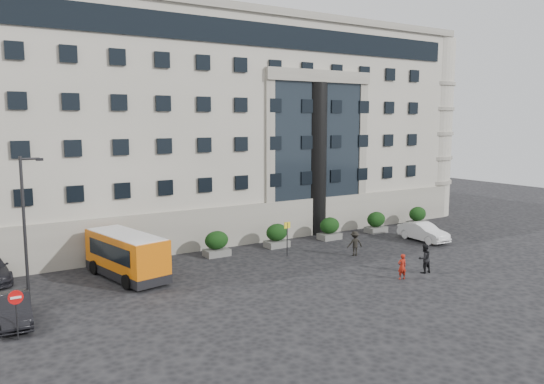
# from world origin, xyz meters

# --- Properties ---
(ground) EXTENTS (120.00, 120.00, 0.00)m
(ground) POSITION_xyz_m (0.00, 0.00, 0.00)
(ground) COLOR black
(ground) RESTS_ON ground
(civic_building) EXTENTS (44.00, 24.00, 18.00)m
(civic_building) POSITION_xyz_m (6.00, 22.00, 9.00)
(civic_building) COLOR #A19E8E
(civic_building) RESTS_ON ground
(entrance_column) EXTENTS (1.80, 1.80, 13.00)m
(entrance_column) POSITION_xyz_m (12.00, 10.30, 6.50)
(entrance_column) COLOR black
(entrance_column) RESTS_ON ground
(hedge_a) EXTENTS (1.80, 1.26, 1.84)m
(hedge_a) POSITION_xyz_m (-4.00, 7.80, 0.93)
(hedge_a) COLOR #5F5F5C
(hedge_a) RESTS_ON ground
(hedge_b) EXTENTS (1.80, 1.26, 1.84)m
(hedge_b) POSITION_xyz_m (1.20, 7.80, 0.93)
(hedge_b) COLOR #5F5F5C
(hedge_b) RESTS_ON ground
(hedge_c) EXTENTS (1.80, 1.26, 1.84)m
(hedge_c) POSITION_xyz_m (6.40, 7.80, 0.93)
(hedge_c) COLOR #5F5F5C
(hedge_c) RESTS_ON ground
(hedge_d) EXTENTS (1.80, 1.26, 1.84)m
(hedge_d) POSITION_xyz_m (11.60, 7.80, 0.93)
(hedge_d) COLOR #5F5F5C
(hedge_d) RESTS_ON ground
(hedge_e) EXTENTS (1.80, 1.26, 1.84)m
(hedge_e) POSITION_xyz_m (16.80, 7.80, 0.93)
(hedge_e) COLOR #5F5F5C
(hedge_e) RESTS_ON ground
(hedge_f) EXTENTS (1.80, 1.26, 1.84)m
(hedge_f) POSITION_xyz_m (22.00, 7.80, 0.93)
(hedge_f) COLOR #5F5F5C
(hedge_f) RESTS_ON ground
(street_lamp) EXTENTS (1.16, 0.18, 8.00)m
(street_lamp) POSITION_xyz_m (-11.94, 3.00, 4.37)
(street_lamp) COLOR #262628
(street_lamp) RESTS_ON ground
(bus_stop_sign) EXTENTS (0.50, 0.08, 2.52)m
(bus_stop_sign) POSITION_xyz_m (5.50, 5.00, 1.73)
(bus_stop_sign) COLOR #262628
(bus_stop_sign) RESTS_ON ground
(no_entry_sign) EXTENTS (0.64, 0.16, 2.32)m
(no_entry_sign) POSITION_xyz_m (-13.00, -1.04, 1.65)
(no_entry_sign) COLOR #262628
(no_entry_sign) RESTS_ON ground
(minibus) EXTENTS (3.61, 7.06, 2.81)m
(minibus) POSITION_xyz_m (-5.98, 5.87, 1.55)
(minibus) COLOR #CE5F09
(minibus) RESTS_ON ground
(parked_car_b) EXTENTS (1.77, 4.40, 1.42)m
(parked_car_b) POSITION_xyz_m (-12.91, 1.27, 0.71)
(parked_car_b) COLOR black
(parked_car_b) RESTS_ON ground
(white_taxi) EXTENTS (1.76, 4.61, 1.50)m
(white_taxi) POSITION_xyz_m (17.74, 3.23, 0.75)
(white_taxi) COLOR silver
(white_taxi) RESTS_ON ground
(pedestrian_a) EXTENTS (0.66, 0.50, 1.60)m
(pedestrian_a) POSITION_xyz_m (8.40, -3.49, 0.80)
(pedestrian_a) COLOR maroon
(pedestrian_a) RESTS_ON ground
(pedestrian_b) EXTENTS (0.98, 0.79, 1.88)m
(pedestrian_b) POSITION_xyz_m (10.66, -3.25, 0.94)
(pedestrian_b) COLOR black
(pedestrian_b) RESTS_ON ground
(pedestrian_c) EXTENTS (1.30, 0.94, 1.81)m
(pedestrian_c) POSITION_xyz_m (9.80, 2.56, 0.90)
(pedestrian_c) COLOR black
(pedestrian_c) RESTS_ON ground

